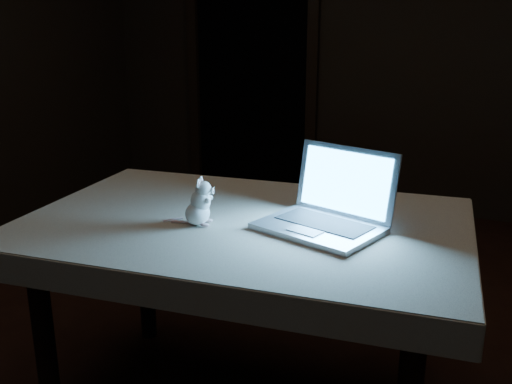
% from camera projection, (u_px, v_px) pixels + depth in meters
% --- Properties ---
extents(back_wall, '(4.50, 0.04, 2.60)m').
position_uv_depth(back_wall, '(402.00, 23.00, 3.81)').
color(back_wall, black).
rests_on(back_wall, ground).
extents(doorway, '(1.06, 0.36, 2.13)m').
position_uv_depth(doorway, '(252.00, 56.00, 4.29)').
color(doorway, black).
rests_on(doorway, back_wall).
extents(table, '(1.36, 0.94, 0.69)m').
position_uv_depth(table, '(245.00, 319.00, 1.92)').
color(table, black).
rests_on(table, floor).
extents(tablecloth, '(1.51, 1.11, 0.09)m').
position_uv_depth(tablecloth, '(237.00, 237.00, 1.79)').
color(tablecloth, beige).
rests_on(tablecloth, table).
extents(laptop, '(0.42, 0.40, 0.24)m').
position_uv_depth(laptop, '(320.00, 193.00, 1.68)').
color(laptop, '#ADADB2').
rests_on(laptop, tablecloth).
extents(plush_mouse, '(0.14, 0.14, 0.15)m').
position_uv_depth(plush_mouse, '(197.00, 201.00, 1.75)').
color(plush_mouse, white).
rests_on(plush_mouse, tablecloth).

